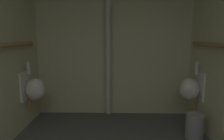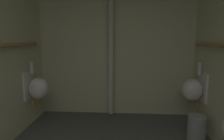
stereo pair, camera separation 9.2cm
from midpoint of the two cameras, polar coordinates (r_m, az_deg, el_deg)
wall_back at (r=3.55m, az=1.94°, el=8.47°), size 2.79×0.06×2.64m
urinal_left_mid at (r=3.30m, az=-19.62°, el=-4.77°), size 0.32×0.30×0.76m
urinal_right_far at (r=3.28m, az=22.80°, el=-5.06°), size 0.32×0.30×0.76m
standpipe_back_wall at (r=3.44m, az=0.43°, el=8.45°), size 0.10×0.10×2.59m
waste_bin at (r=3.03m, az=23.57°, el=-14.83°), size 0.24×0.24×0.34m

